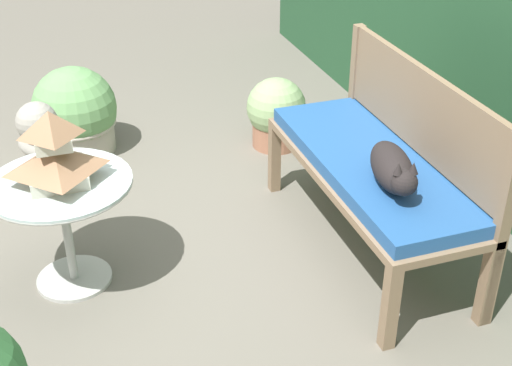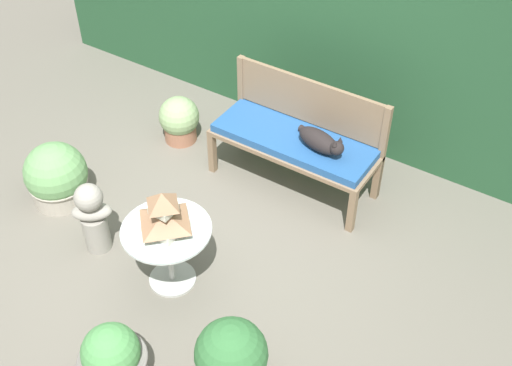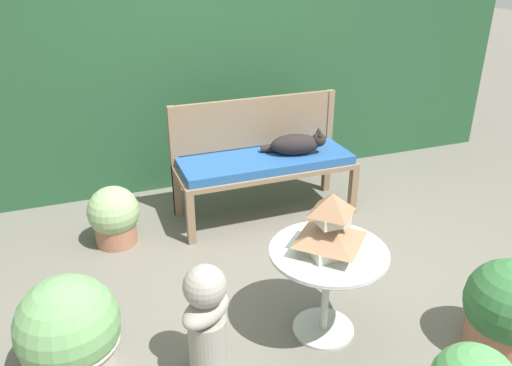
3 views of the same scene
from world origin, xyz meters
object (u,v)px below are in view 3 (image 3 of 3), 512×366
Objects in this scene: cat at (297,144)px; patio_table at (327,268)px; pagoda_birdhouse at (330,227)px; potted_plant_table_near at (70,333)px; potted_plant_path_edge at (114,216)px; garden_bench at (266,165)px; garden_bust at (206,317)px; potted_plant_bench_right at (508,309)px.

cat is 1.55m from patio_table.
potted_plant_table_near is at bearing 172.03° from pagoda_birdhouse.
patio_table is 1.82m from potted_plant_path_edge.
pagoda_birdhouse is at bearing -54.17° from potted_plant_path_edge.
garden_bust reaches higher than garden_bench.
potted_plant_bench_right is (0.69, -1.97, -0.20)m from garden_bench.
potted_plant_path_edge is 0.85× the size of potted_plant_bench_right.
potted_plant_bench_right is (0.42, -1.94, -0.36)m from cat.
patio_table is at bearing 152.05° from potted_plant_bench_right.
patio_table is 0.74m from garden_bust.
garden_bench is 2.59× the size of potted_plant_table_near.
potted_plant_table_near is 1.21× the size of potted_plant_path_edge.
garden_bench is 1.29m from potted_plant_path_edge.
pagoda_birdhouse is 0.63× the size of potted_plant_bench_right.
garden_bench is at bearing 22.06° from garden_bust.
garden_bench is at bearing 1.38° from potted_plant_path_edge.
garden_bench is at bearing 82.07° from pagoda_birdhouse.
potted_plant_path_edge is (-1.06, 1.46, -0.22)m from patio_table.
garden_bench is at bearing 38.56° from potted_plant_table_near.
potted_plant_bench_right is at bearing -64.22° from cat.
potted_plant_path_edge is at bearing -166.50° from cat.
garden_bench is 1.81m from garden_bust.
garden_bust reaches higher than potted_plant_bench_right.
garden_bench is 2.67× the size of potted_plant_bench_right.
potted_plant_path_edge is at bearing 125.83° from patio_table.
potted_plant_bench_right is at bearing -27.95° from patio_table.
patio_table is 1.90× the size of pagoda_birdhouse.
garden_bust is (-0.73, -0.05, -0.37)m from pagoda_birdhouse.
potted_plant_table_near is (-1.89, -1.26, -0.37)m from cat.
potted_plant_table_near is (-1.42, 0.20, -0.47)m from pagoda_birdhouse.
cat is 1.09× the size of potted_plant_path_edge.
garden_bench is at bearing -173.18° from cat.
potted_plant_path_edge is (-0.33, 1.51, -0.12)m from garden_bust.
cat reaches higher than garden_bust.
patio_table is at bearing -97.93° from garden_bench.
patio_table is at bearing -32.75° from garden_bust.
potted_plant_table_near is at bearing -132.74° from cat.
cat is (0.27, -0.03, 0.17)m from garden_bench.
patio_table is at bearing -7.97° from potted_plant_table_near.
cat is 2.31m from potted_plant_table_near.
pagoda_birdhouse reaches higher than garden_bench.
garden_bench is 2.21× the size of patio_table.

